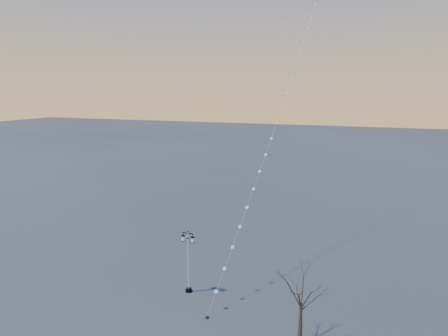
% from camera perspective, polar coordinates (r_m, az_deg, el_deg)
% --- Properties ---
extents(ground, '(300.00, 300.00, 0.00)m').
position_cam_1_polar(ground, '(29.71, -6.31, -18.73)').
color(ground, '#444645').
rests_on(ground, ground).
extents(street_lamp, '(1.16, 0.51, 4.59)m').
position_cam_1_polar(street_lamp, '(31.43, -4.76, -11.85)').
color(street_lamp, black).
rests_on(street_lamp, ground).
extents(bare_tree, '(2.61, 2.61, 4.33)m').
position_cam_1_polar(bare_tree, '(26.05, 10.24, -15.81)').
color(bare_tree, '#3E3527').
rests_on(bare_tree, ground).
extents(kite_train, '(3.41, 38.39, 37.33)m').
position_cam_1_polar(kite_train, '(43.14, 9.75, 15.77)').
color(kite_train, black).
rests_on(kite_train, ground).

